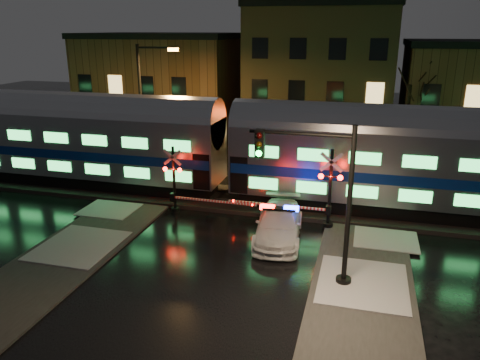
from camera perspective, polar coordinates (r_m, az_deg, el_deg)
name	(u,v)px	position (r m, az deg, el deg)	size (l,w,h in m)	color
ground	(229,237)	(23.37, -1.36, -6.99)	(120.00, 120.00, 0.00)	black
ballast	(253,201)	(27.79, 1.57, -2.57)	(90.00, 4.20, 0.24)	black
sidewalk_left	(37,278)	(21.42, -23.52, -10.89)	(4.00, 20.00, 0.12)	#2D2D2D
sidewalk_right	(361,328)	(17.34, 14.50, -17.10)	(4.00, 20.00, 0.12)	#2D2D2D
building_left	(164,87)	(46.72, -9.20, 11.15)	(14.00, 10.00, 9.00)	brown
building_mid	(322,77)	(43.19, 9.93, 12.24)	(12.00, 11.00, 11.50)	brown
building_right	(480,101)	(43.59, 27.19, 8.62)	(12.00, 10.00, 8.50)	brown
train	(227,146)	(27.21, -1.55, 4.19)	(51.00, 3.12, 5.92)	black
police_car	(279,224)	(22.99, 4.75, -5.36)	(2.69, 5.52, 1.72)	white
crossing_signal_right	(322,197)	(24.09, 10.01, -2.00)	(5.96, 0.66, 4.22)	black
crossing_signal_left	(180,187)	(25.91, -7.35, -0.86)	(5.37, 0.64, 3.81)	black
traffic_light	(322,202)	(18.32, 9.96, -2.69)	(4.24, 0.74, 6.55)	black
streetlight	(145,101)	(33.13, -11.53, 9.40)	(2.98, 0.31, 8.91)	black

